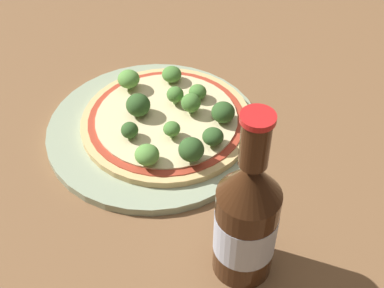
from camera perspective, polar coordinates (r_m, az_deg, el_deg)
name	(u,v)px	position (r m, az deg, el deg)	size (l,w,h in m)	color
ground_plane	(164,129)	(0.77, -3.04, 1.59)	(3.00, 3.00, 0.00)	brown
plate	(154,130)	(0.76, -4.06, 1.52)	(0.30, 0.30, 0.01)	#93A384
pizza	(165,122)	(0.75, -2.85, 2.37)	(0.24, 0.24, 0.01)	tan
broccoli_floret_0	(138,105)	(0.74, -5.76, 4.16)	(0.03, 0.03, 0.03)	#6B8E51
broccoli_floret_1	(198,92)	(0.77, 0.61, 5.56)	(0.03, 0.03, 0.02)	#6B8E51
broccoli_floret_2	(191,103)	(0.74, -0.12, 4.41)	(0.03, 0.03, 0.03)	#6B8E51
broccoli_floret_3	(172,129)	(0.71, -2.18, 1.62)	(0.02, 0.02, 0.02)	#6B8E51
broccoli_floret_4	(147,155)	(0.67, -4.83, -1.14)	(0.03, 0.03, 0.03)	#6B8E51
broccoli_floret_5	(129,79)	(0.79, -6.77, 6.89)	(0.03, 0.03, 0.03)	#6B8E51
broccoli_floret_6	(172,74)	(0.80, -2.18, 7.44)	(0.03, 0.03, 0.02)	#6B8E51
broccoli_floret_7	(191,150)	(0.67, -0.08, -0.61)	(0.03, 0.03, 0.04)	#6B8E51
broccoli_floret_8	(213,137)	(0.69, 2.25, 0.79)	(0.03, 0.03, 0.03)	#6B8E51
broccoli_floret_9	(173,94)	(0.76, -2.00, 5.36)	(0.02, 0.02, 0.03)	#6B8E51
broccoli_floret_10	(223,112)	(0.73, 3.34, 3.40)	(0.03, 0.03, 0.03)	#6B8E51
broccoli_floret_11	(130,130)	(0.71, -6.67, 1.46)	(0.02, 0.02, 0.02)	#6B8E51
beer_bottle	(247,219)	(0.55, 5.84, -7.93)	(0.07, 0.07, 0.22)	#381E0F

